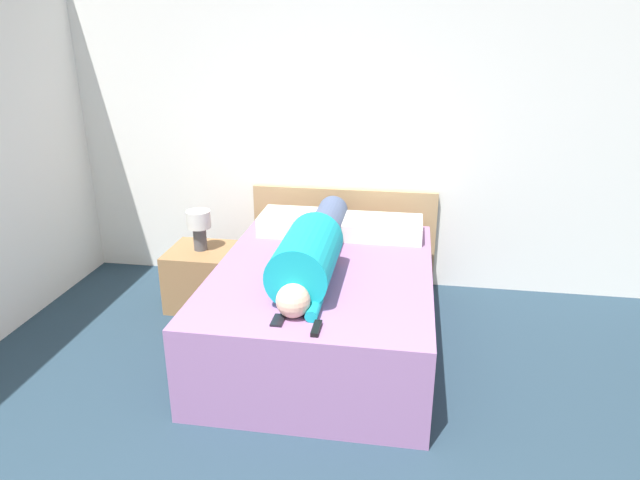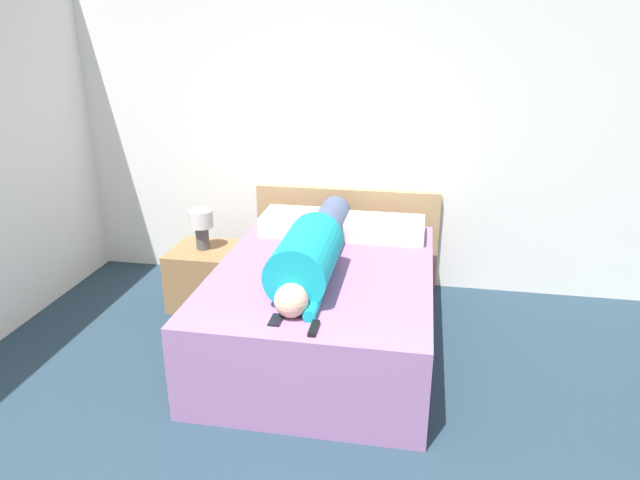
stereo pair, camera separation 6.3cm
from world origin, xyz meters
TOP-DOWN VIEW (x-y plane):
  - wall_back at (0.00, 3.52)m, footprint 5.70×0.06m
  - bed at (0.01, 2.36)m, footprint 1.42×1.90m
  - headboard at (0.01, 3.45)m, footprint 1.54×0.04m
  - nightstand at (-1.03, 2.84)m, footprint 0.50×0.50m
  - table_lamp at (-1.03, 2.84)m, footprint 0.18×0.18m
  - person_lying at (-0.05, 2.29)m, footprint 0.36×1.68m
  - pillow_near_headboard at (-0.26, 3.03)m, footprint 0.63×0.39m
  - pillow_second at (0.36, 3.03)m, footprint 0.60×0.39m
  - tv_remote at (0.10, 1.54)m, footprint 0.04×0.15m
  - cell_phone at (-0.12, 1.60)m, footprint 0.06×0.13m

SIDE VIEW (x-z plane):
  - nightstand at x=-1.03m, z-range 0.00..0.46m
  - bed at x=0.01m, z-range 0.00..0.59m
  - headboard at x=0.01m, z-range 0.00..0.83m
  - cell_phone at x=-0.12m, z-range 0.59..0.60m
  - tv_remote at x=0.10m, z-range 0.59..0.61m
  - pillow_second at x=0.36m, z-range 0.59..0.72m
  - pillow_near_headboard at x=-0.26m, z-range 0.59..0.73m
  - table_lamp at x=-1.03m, z-range 0.51..0.82m
  - person_lying at x=-0.05m, z-range 0.56..0.93m
  - wall_back at x=0.00m, z-range 0.00..2.60m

